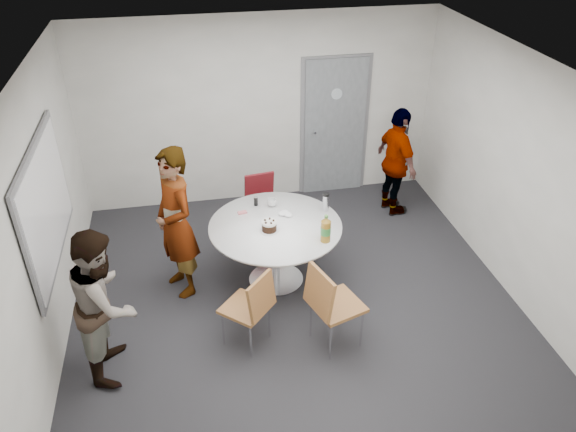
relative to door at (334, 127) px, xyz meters
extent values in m
plane|color=black|center=(-1.10, -2.48, -1.03)|extent=(5.00, 5.00, 0.00)
plane|color=silver|center=(-1.10, -2.48, 1.67)|extent=(5.00, 5.00, 0.00)
plane|color=#BAB8B0|center=(-1.10, 0.02, 0.32)|extent=(5.00, 0.00, 5.00)
plane|color=#BAB8B0|center=(-3.60, -2.48, 0.32)|extent=(0.00, 5.00, 5.00)
plane|color=#BAB8B0|center=(1.40, -2.48, 0.32)|extent=(0.00, 5.00, 5.00)
plane|color=#BAB8B0|center=(-1.10, -4.98, 0.32)|extent=(5.00, 0.00, 5.00)
cube|color=slate|center=(0.00, -0.01, 0.00)|extent=(0.90, 0.05, 2.05)
cube|color=slate|center=(0.00, 0.01, 0.00)|extent=(1.02, 0.04, 2.12)
cylinder|color=#B2BFC6|center=(0.00, -0.04, 0.52)|extent=(0.16, 0.01, 0.16)
cylinder|color=silver|center=(-0.32, -0.07, -0.01)|extent=(0.04, 0.14, 0.04)
cube|color=slate|center=(-3.56, -2.28, 0.42)|extent=(0.03, 1.90, 1.25)
cube|color=white|center=(-3.54, -2.28, 0.42)|extent=(0.01, 1.78, 1.13)
cylinder|color=white|center=(-1.25, -2.08, -0.24)|extent=(1.53, 1.53, 0.03)
cylinder|color=silver|center=(-1.25, -2.08, -0.63)|extent=(0.09, 0.09, 0.75)
cylinder|color=silver|center=(-1.25, -2.08, -1.01)|extent=(0.65, 0.65, 0.02)
cylinder|color=white|center=(-1.33, -2.18, -0.23)|extent=(0.22, 0.22, 0.01)
cylinder|color=black|center=(-1.33, -2.18, -0.18)|extent=(0.17, 0.17, 0.09)
cylinder|color=white|center=(-1.33, -2.18, -0.12)|extent=(0.17, 0.17, 0.02)
cylinder|color=olive|center=(-0.76, -2.50, -0.10)|extent=(0.11, 0.11, 0.25)
cylinder|color=#338138|center=(-0.76, -2.50, -0.09)|extent=(0.11, 0.11, 0.09)
cone|color=olive|center=(-0.76, -2.50, 0.05)|extent=(0.10, 0.10, 0.05)
cylinder|color=#559342|center=(-0.76, -2.50, 0.09)|extent=(0.04, 0.04, 0.03)
imported|color=white|center=(-1.21, -1.65, -0.19)|extent=(0.16, 0.16, 0.09)
cylinder|color=black|center=(-1.40, -1.60, -0.17)|extent=(0.05, 0.05, 0.11)
cylinder|color=silver|center=(-0.60, -1.87, -0.13)|extent=(0.07, 0.07, 0.20)
cylinder|color=black|center=(-0.60, -1.87, -0.02)|extent=(0.08, 0.08, 0.03)
cube|color=#D16870|center=(-1.58, -1.75, -0.22)|extent=(0.12, 0.07, 0.02)
ellipsoid|color=white|center=(-1.09, -1.90, -0.21)|extent=(0.20, 0.20, 0.03)
cube|color=brown|center=(-1.73, -3.03, -0.57)|extent=(0.60, 0.60, 0.04)
cube|color=brown|center=(-1.58, -3.16, -0.34)|extent=(0.34, 0.36, 0.41)
cylinder|color=silver|center=(-1.74, -2.78, -0.80)|extent=(0.02, 0.02, 0.46)
cylinder|color=silver|center=(-1.97, -3.04, -0.80)|extent=(0.02, 0.02, 0.46)
cylinder|color=silver|center=(-1.48, -3.02, -0.80)|extent=(0.02, 0.02, 0.46)
cylinder|color=silver|center=(-1.71, -3.27, -0.80)|extent=(0.02, 0.02, 0.46)
cube|color=brown|center=(-0.81, -3.22, -0.52)|extent=(0.59, 0.59, 0.04)
cube|color=brown|center=(-1.02, -3.29, -0.27)|extent=(0.24, 0.45, 0.45)
cylinder|color=silver|center=(-0.57, -3.34, -0.78)|extent=(0.02, 0.02, 0.50)
cylinder|color=silver|center=(-0.69, -2.98, -0.78)|extent=(0.02, 0.02, 0.50)
cylinder|color=silver|center=(-0.93, -3.46, -0.78)|extent=(0.02, 0.02, 0.50)
cylinder|color=silver|center=(-1.05, -3.10, -0.78)|extent=(0.02, 0.02, 0.50)
cube|color=maroon|center=(-1.23, -1.11, -0.58)|extent=(0.47, 0.47, 0.03)
cube|color=maroon|center=(-1.26, -0.91, -0.35)|extent=(0.40, 0.15, 0.40)
cylinder|color=silver|center=(-1.37, -1.30, -0.80)|extent=(0.02, 0.02, 0.44)
cylinder|color=silver|center=(-1.04, -1.25, -0.80)|extent=(0.02, 0.02, 0.44)
cylinder|color=silver|center=(-1.42, -0.97, -0.80)|extent=(0.02, 0.02, 0.44)
cylinder|color=silver|center=(-1.09, -0.92, -0.80)|extent=(0.02, 0.02, 0.44)
imported|color=#A5C6EA|center=(-2.35, -2.00, -0.12)|extent=(0.67, 0.78, 1.81)
imported|color=white|center=(-3.05, -3.09, -0.23)|extent=(0.66, 0.81, 1.59)
imported|color=black|center=(0.69, -0.81, -0.24)|extent=(0.53, 0.97, 1.57)
camera|label=1|loc=(-2.13, -7.38, 3.25)|focal=35.00mm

